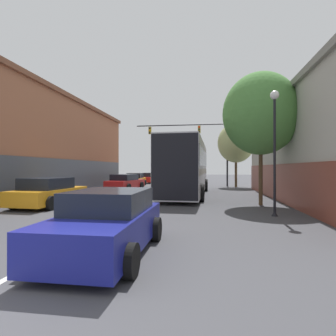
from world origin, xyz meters
TOP-DOWN VIEW (x-y plane):
  - lane_center_line at (0.00, 15.07)m, footprint 0.14×42.14m
  - building_left_brick at (-11.41, 15.86)m, footprint 10.30×20.49m
  - bus at (1.93, 16.21)m, footprint 2.99×11.38m
  - hatchback_foreground at (1.19, 3.27)m, footprint 2.01×3.82m
  - parked_car_left_near at (-3.71, 31.13)m, footprint 2.37×4.67m
  - parked_car_left_mid at (-3.80, 20.07)m, footprint 2.53×4.85m
  - parked_car_left_far at (-4.49, 9.82)m, footprint 2.29×4.25m
  - parked_car_left_distant at (-4.42, 25.57)m, footprint 2.09×4.00m
  - traffic_signal_gantry at (2.51, 26.13)m, footprint 9.98×0.36m
  - street_lamp at (6.04, 8.60)m, footprint 0.35×0.35m
  - street_tree_near at (6.11, 11.75)m, footprint 3.86×3.48m
  - street_tree_far at (6.25, 24.93)m, footprint 3.65×3.28m

SIDE VIEW (x-z plane):
  - lane_center_line at x=0.00m, z-range 0.00..0.01m
  - parked_car_left_near at x=-3.71m, z-range -0.03..1.31m
  - parked_car_left_distant at x=-4.42m, z-range -0.04..1.35m
  - parked_car_left_mid at x=-3.80m, z-range -0.03..1.36m
  - hatchback_foreground at x=1.19m, z-range -0.03..1.36m
  - parked_car_left_far at x=-4.49m, z-range -0.03..1.39m
  - bus at x=1.93m, z-range 0.22..3.93m
  - street_lamp at x=6.04m, z-range 0.58..5.57m
  - building_left_brick at x=-11.41m, z-range 0.12..7.38m
  - street_tree_far at x=6.25m, z-range 1.23..7.73m
  - street_tree_near at x=6.11m, z-range 1.29..8.13m
  - traffic_signal_gantry at x=2.51m, z-range 1.62..8.56m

